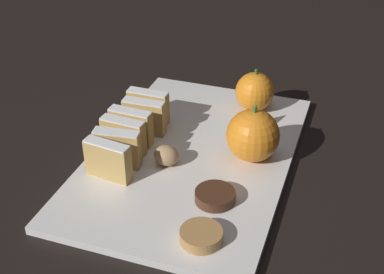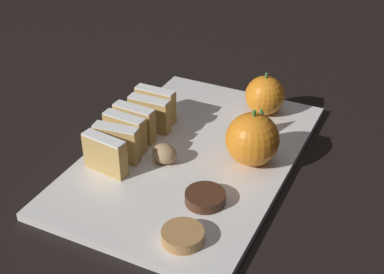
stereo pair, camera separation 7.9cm
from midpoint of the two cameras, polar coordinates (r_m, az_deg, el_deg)
ground_plane at (r=0.82m, az=-2.78°, el=-2.57°), size 6.00×6.00×0.00m
serving_platter at (r=0.81m, az=-2.79°, el=-2.22°), size 0.29×0.45×0.01m
stollen_slice_front at (r=0.76m, az=-11.93°, el=-2.53°), size 0.07×0.03×0.06m
stollen_slice_second at (r=0.79m, az=-10.86°, el=-1.27°), size 0.07×0.03×0.06m
stollen_slice_third at (r=0.81m, az=-10.14°, el=-0.02°), size 0.07×0.02×0.06m
stollen_slice_fourth at (r=0.83m, az=-9.19°, el=1.10°), size 0.07×0.02×0.06m
stollen_slice_fifth at (r=0.86m, az=-7.79°, el=2.07°), size 0.07×0.02×0.06m
stollen_slice_sixth at (r=0.88m, az=-7.28°, el=3.13°), size 0.07×0.02×0.06m
orange_near at (r=0.91m, az=4.24°, el=4.78°), size 0.07×0.07×0.07m
orange_far at (r=0.78m, az=3.64°, el=0.08°), size 0.08×0.08×0.09m
walnut at (r=0.78m, az=-5.66°, el=-2.07°), size 0.04×0.03×0.03m
chocolate_cookie at (r=0.72m, az=-0.70°, el=-6.45°), size 0.05×0.05×0.01m
gingerbread_cookie at (r=0.66m, az=-2.52°, el=-10.62°), size 0.05×0.05×0.02m
evergreen_sprig at (r=0.86m, az=4.11°, el=2.05°), size 0.04×0.04×0.05m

